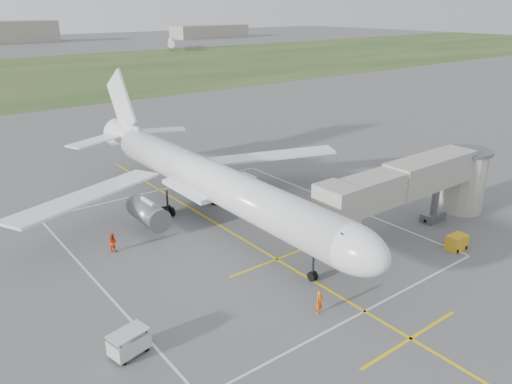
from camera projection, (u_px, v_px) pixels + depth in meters
ground at (214, 222)px, 51.20m from camera, size 700.00×700.00×0.00m
apron_markings at (248, 242)px, 46.89m from camera, size 28.20×60.00×0.01m
airliner at (209, 180)px, 50.20m from camera, size 38.93×46.75×13.52m
jet_bridge at (425, 182)px, 48.51m from camera, size 23.40×5.00×7.20m
gpu_unit at (457, 242)px, 45.38m from camera, size 1.92×1.41×1.39m
baggage_cart at (129, 343)px, 31.63m from camera, size 2.69×1.94×1.70m
ramp_worker_nose at (319, 302)px, 35.89m from camera, size 0.70×0.51×1.79m
ramp_worker_wing at (113, 242)px, 44.95m from camera, size 1.05×1.08×1.75m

